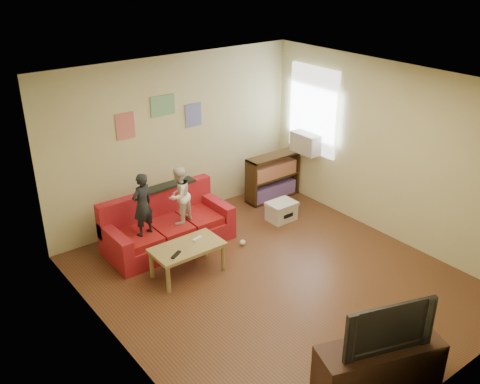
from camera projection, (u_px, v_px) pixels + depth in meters
room_shell at (278, 192)px, 6.76m from camera, size 4.52×5.02×2.72m
sofa at (167, 228)px, 8.12m from camera, size 1.91×0.88×0.84m
child_a at (142, 205)px, 7.51m from camera, size 0.39×0.30×0.94m
child_b at (179, 195)px, 7.85m from camera, size 0.53×0.48×0.88m
coffee_table at (187, 250)px, 7.34m from camera, size 0.99×0.55×0.45m
remote at (176, 255)px, 7.08m from camera, size 0.20×0.14×0.02m
game_controller at (197, 239)px, 7.45m from camera, size 0.16×0.08×0.03m
bookshelf at (273, 179)px, 9.59m from camera, size 1.03×0.31×0.82m
window at (313, 110)px, 9.06m from camera, size 0.04×1.08×1.48m
ac_unit at (306, 143)px, 9.23m from camera, size 0.28×0.55×0.35m
artwork_left at (125, 126)px, 7.91m from camera, size 0.30×0.01×0.40m
artwork_center at (163, 106)px, 8.19m from camera, size 0.42×0.01×0.32m
artwork_right at (193, 115)px, 8.60m from camera, size 0.30×0.01×0.38m
file_box at (281, 211)px, 8.89m from camera, size 0.47×0.36×0.32m
tv_stand at (379, 365)px, 5.52m from camera, size 1.40×0.86×0.50m
television at (384, 323)px, 5.29m from camera, size 0.98×0.44×0.57m
tissue at (243, 243)px, 8.18m from camera, size 0.10×0.10×0.09m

